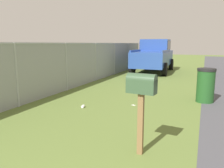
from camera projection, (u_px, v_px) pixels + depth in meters
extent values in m
cube|color=brown|center=(141.00, 124.00, 3.69)|extent=(0.09, 0.09, 1.04)
cube|color=#334C33|center=(141.00, 86.00, 3.58)|extent=(0.25, 0.49, 0.22)
cylinder|color=#334C33|center=(142.00, 80.00, 3.56)|extent=(0.25, 0.49, 0.20)
cube|color=red|center=(143.00, 81.00, 3.67)|extent=(0.02, 0.04, 0.18)
cube|color=#284793|center=(153.00, 58.00, 14.51)|extent=(5.10, 2.04, 0.90)
cube|color=#284793|center=(156.00, 45.00, 14.92)|extent=(1.76, 1.79, 0.76)
cube|color=black|center=(156.00, 45.00, 14.92)|extent=(1.72, 1.83, 0.53)
cube|color=#284793|center=(136.00, 51.00, 13.71)|extent=(2.63, 0.15, 0.12)
cube|color=#284793|center=(165.00, 51.00, 13.10)|extent=(2.63, 0.15, 0.12)
cylinder|color=black|center=(145.00, 63.00, 16.47)|extent=(0.77, 0.28, 0.76)
cylinder|color=black|center=(171.00, 64.00, 15.81)|extent=(0.77, 0.28, 0.76)
cylinder|color=black|center=(132.00, 68.00, 13.40)|extent=(0.77, 0.28, 0.76)
cylinder|color=black|center=(164.00, 69.00, 12.74)|extent=(0.77, 0.28, 0.76)
cylinder|color=#1E4C1E|center=(205.00, 87.00, 7.03)|extent=(0.53, 0.53, 0.99)
cylinder|color=black|center=(207.00, 70.00, 6.94)|extent=(0.56, 0.56, 0.08)
cylinder|color=#9EA3A8|center=(16.00, 75.00, 6.44)|extent=(0.07, 0.07, 1.86)
cylinder|color=#9EA3A8|center=(66.00, 67.00, 8.74)|extent=(0.07, 0.07, 1.86)
cylinder|color=#9EA3A8|center=(95.00, 62.00, 11.04)|extent=(0.07, 0.07, 1.86)
cylinder|color=#9EA3A8|center=(114.00, 59.00, 13.34)|extent=(0.07, 0.07, 1.86)
cylinder|color=#9EA3A8|center=(128.00, 57.00, 15.64)|extent=(0.07, 0.07, 1.86)
cylinder|color=#9EA3A8|center=(138.00, 55.00, 17.94)|extent=(0.07, 0.07, 1.86)
cube|color=#9EA3A8|center=(82.00, 43.00, 9.73)|extent=(17.69, 0.04, 0.04)
cube|color=gray|center=(82.00, 64.00, 9.89)|extent=(17.69, 0.01, 1.86)
cylinder|color=white|center=(83.00, 106.00, 6.47)|extent=(0.11, 0.09, 0.08)
cube|color=silver|center=(134.00, 105.00, 6.74)|extent=(0.13, 0.15, 0.01)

